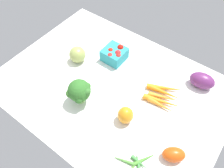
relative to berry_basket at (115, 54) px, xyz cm
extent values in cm
cube|color=white|center=(-9.47, 14.91, -4.61)|extent=(104.00, 76.00, 2.00)
cube|color=teal|center=(0.18, -0.05, -0.38)|extent=(10.67, 10.67, 6.45)
sphere|color=red|center=(-2.21, 0.33, 2.30)|extent=(3.10, 3.10, 3.10)
sphere|color=red|center=(-3.49, 1.73, 2.28)|extent=(2.75, 2.75, 2.75)
sphere|color=red|center=(-1.13, -3.29, 2.64)|extent=(3.13, 3.13, 3.13)
sphere|color=red|center=(1.81, 1.00, 2.11)|extent=(2.79, 2.79, 2.79)
sphere|color=red|center=(-0.03, 3.90, 2.27)|extent=(2.57, 2.57, 2.57)
sphere|color=#97A554|center=(14.36, 11.72, 0.53)|extent=(8.28, 8.28, 8.28)
ellipsoid|color=#642861|center=(-42.07, -10.22, 0.06)|extent=(12.37, 8.99, 7.34)
ellipsoid|color=orange|center=(-24.25, 25.60, 0.40)|extent=(8.20, 8.20, 8.03)
cylinder|color=#93C773|center=(-3.01, 29.33, -1.65)|extent=(3.58, 3.58, 3.91)
sphere|color=#2F6A27|center=(-3.01, 29.33, 4.00)|extent=(9.87, 9.87, 9.87)
sphere|color=#2C6526|center=(-5.40, 32.47, 3.21)|extent=(3.40, 3.40, 3.40)
sphere|color=#296B20|center=(-4.25, 25.58, 4.14)|extent=(3.09, 3.09, 3.09)
sphere|color=#356B27|center=(-0.72, 32.54, 3.51)|extent=(3.64, 3.64, 3.64)
sphere|color=#356D2C|center=(-6.89, 28.59, 5.58)|extent=(3.19, 3.19, 3.19)
cone|color=#428B42|center=(-38.97, 37.35, -2.77)|extent=(7.58, 2.38, 1.68)
cone|color=#50903B|center=(-33.11, 40.32, -2.88)|extent=(9.71, 4.07, 1.46)
cone|color=#47912F|center=(-39.85, 34.72, -2.83)|extent=(6.12, 9.35, 1.56)
cone|color=#438B42|center=(-38.15, 37.30, -2.88)|extent=(5.81, 6.25, 1.45)
cone|color=orange|center=(-33.26, 11.01, -2.40)|extent=(12.89, 3.04, 2.42)
cone|color=orange|center=(-32.69, 9.10, -2.24)|extent=(17.27, 7.67, 2.75)
cone|color=orange|center=(-31.94, 6.60, -2.44)|extent=(13.92, 6.96, 2.34)
cone|color=orange|center=(-31.22, 4.20, -2.29)|extent=(15.52, 4.88, 2.63)
cone|color=orange|center=(-30.47, 1.70, -2.26)|extent=(16.61, 10.67, 2.69)
ellipsoid|color=#D94B12|center=(-47.59, 27.96, -0.78)|extent=(10.26, 9.49, 5.67)
camera|label=1|loc=(-46.64, 64.81, 80.68)|focal=35.96mm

